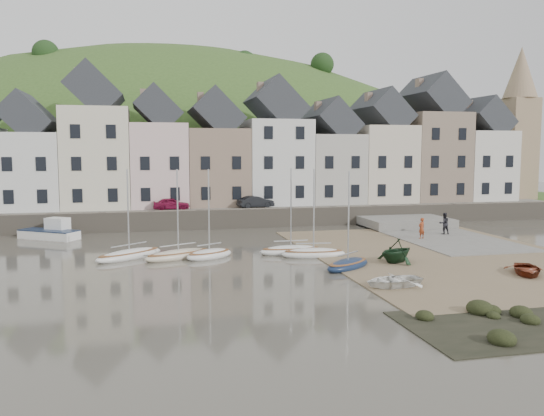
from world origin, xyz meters
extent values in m
plane|color=#444036|center=(0.00, 0.00, 0.00)|extent=(160.00, 160.00, 0.00)
cube|color=#365221|center=(0.00, 32.00, 0.75)|extent=(90.00, 30.00, 1.50)
cube|color=slate|center=(0.00, 20.50, 1.55)|extent=(70.00, 7.00, 0.10)
cube|color=slate|center=(0.00, 17.00, 0.90)|extent=(70.00, 1.20, 1.80)
cube|color=#766348|center=(11.00, 0.00, 0.03)|extent=(18.00, 26.00, 0.06)
cube|color=slate|center=(15.00, 8.00, 0.06)|extent=(8.00, 18.00, 0.12)
ellipsoid|color=#365221|center=(-5.00, 60.00, -18.00)|extent=(134.40, 84.00, 84.00)
cylinder|color=#382619|center=(-22.00, 48.00, 18.00)|extent=(0.50, 0.50, 3.00)
sphere|color=#213D19|center=(-22.00, 48.00, 20.50)|extent=(3.60, 3.60, 3.60)
cylinder|color=#382619|center=(-8.00, 52.00, 18.00)|extent=(0.50, 0.50, 3.00)
sphere|color=#213D19|center=(-8.00, 52.00, 20.50)|extent=(3.60, 3.60, 3.60)
cylinder|color=#382619|center=(6.00, 50.00, 18.00)|extent=(0.50, 0.50, 3.00)
sphere|color=#213D19|center=(6.00, 50.00, 20.50)|extent=(3.60, 3.60, 3.60)
cylinder|color=#382619|center=(18.00, 49.00, 18.00)|extent=(0.50, 0.50, 3.00)
sphere|color=#213D19|center=(18.00, 49.00, 20.50)|extent=(3.60, 3.60, 3.60)
cube|color=silver|center=(-20.05, 24.00, 5.25)|extent=(5.80, 8.00, 7.50)
cube|color=gray|center=(-21.50, 24.00, 11.92)|extent=(0.60, 0.90, 1.40)
cube|color=beige|center=(-13.90, 24.00, 6.50)|extent=(6.40, 8.00, 10.00)
cube|color=gray|center=(-15.50, 24.00, 14.73)|extent=(0.60, 0.90, 1.40)
cube|color=beige|center=(-7.85, 24.00, 5.75)|extent=(5.60, 8.00, 8.50)
cube|color=gray|center=(-9.25, 24.00, 12.82)|extent=(0.60, 0.90, 1.40)
cube|color=#856E5C|center=(-1.90, 24.00, 5.50)|extent=(6.20, 8.00, 8.00)
cube|color=gray|center=(-3.45, 24.00, 12.62)|extent=(0.60, 0.90, 1.40)
cube|color=silver|center=(4.55, 24.00, 6.00)|extent=(6.60, 8.00, 9.00)
cube|color=gray|center=(2.90, 24.00, 13.83)|extent=(0.60, 0.90, 1.40)
cube|color=#AFAAA0|center=(10.80, 24.00, 5.25)|extent=(5.80, 8.00, 7.50)
cube|color=gray|center=(9.35, 24.00, 11.92)|extent=(0.60, 0.90, 1.40)
cube|color=beige|center=(16.75, 24.00, 5.75)|extent=(6.00, 8.00, 8.50)
cube|color=gray|center=(15.25, 24.00, 13.02)|extent=(0.60, 0.90, 1.40)
cube|color=#83705E|center=(23.00, 24.00, 6.50)|extent=(6.40, 8.00, 10.00)
cube|color=gray|center=(21.40, 24.00, 14.73)|extent=(0.60, 0.90, 1.40)
cube|color=silver|center=(29.15, 24.00, 5.50)|extent=(5.80, 8.00, 8.00)
cube|color=gray|center=(27.70, 24.00, 12.42)|extent=(0.60, 0.90, 1.40)
cube|color=#997F60|center=(34.55, 24.00, 7.50)|extent=(3.50, 3.50, 12.00)
cone|color=#997F60|center=(34.55, 24.00, 16.50)|extent=(4.00, 4.00, 6.00)
ellipsoid|color=white|center=(-10.54, 3.90, 0.20)|extent=(5.12, 4.50, 0.84)
ellipsoid|color=brown|center=(-10.54, 3.90, 0.42)|extent=(4.70, 4.13, 0.20)
cylinder|color=#B2B5B7|center=(-10.54, 3.90, 3.30)|extent=(0.10, 0.10, 5.60)
cylinder|color=#B2B5B7|center=(-10.54, 3.90, 0.95)|extent=(2.35, 1.89, 0.08)
ellipsoid|color=white|center=(-5.17, 2.78, 0.20)|extent=(3.90, 3.11, 0.84)
ellipsoid|color=brown|center=(-5.17, 2.78, 0.42)|extent=(3.58, 2.85, 0.20)
cylinder|color=#B2B5B7|center=(-5.17, 2.78, 3.30)|extent=(0.10, 0.10, 5.60)
cylinder|color=#B2B5B7|center=(-5.17, 2.78, 0.95)|extent=(1.77, 1.07, 0.08)
ellipsoid|color=beige|center=(-7.26, 3.11, 0.20)|extent=(5.22, 3.63, 0.84)
ellipsoid|color=brown|center=(-7.26, 3.11, 0.42)|extent=(4.80, 3.32, 0.20)
cylinder|color=#B2B5B7|center=(-7.26, 3.11, 3.30)|extent=(0.10, 0.10, 5.60)
cylinder|color=#B2B5B7|center=(-7.26, 3.11, 0.95)|extent=(2.54, 1.33, 0.08)
ellipsoid|color=white|center=(0.67, 2.95, 0.20)|extent=(4.56, 1.53, 0.84)
ellipsoid|color=brown|center=(0.67, 2.95, 0.42)|extent=(4.20, 1.39, 0.20)
cylinder|color=#B2B5B7|center=(0.67, 2.95, 3.30)|extent=(0.10, 0.10, 5.60)
cylinder|color=#B2B5B7|center=(0.67, 2.95, 0.95)|extent=(2.50, 0.10, 0.08)
ellipsoid|color=white|center=(1.92, 1.54, 0.20)|extent=(4.62, 2.01, 0.84)
ellipsoid|color=brown|center=(1.92, 1.54, 0.42)|extent=(4.25, 1.83, 0.20)
cylinder|color=#B2B5B7|center=(1.92, 1.54, 3.30)|extent=(0.10, 0.10, 5.60)
cylinder|color=#B2B5B7|center=(1.92, 1.54, 0.95)|extent=(2.45, 0.37, 0.08)
ellipsoid|color=#152543|center=(2.88, -2.61, 0.20)|extent=(4.12, 3.60, 0.84)
ellipsoid|color=brown|center=(2.88, -2.61, 0.42)|extent=(3.78, 3.29, 0.20)
cylinder|color=#B2B5B7|center=(2.88, -2.61, 3.30)|extent=(0.10, 0.10, 5.60)
cylinder|color=#B2B5B7|center=(2.88, -2.61, 0.95)|extent=(1.82, 1.38, 0.08)
cube|color=white|center=(-17.24, 14.04, 0.35)|extent=(5.25, 4.32, 0.70)
cube|color=#152543|center=(-17.24, 14.04, 0.72)|extent=(5.20, 4.30, 0.08)
cube|color=white|center=(-16.59, 14.47, 1.20)|extent=(2.18, 2.01, 1.00)
imported|color=white|center=(3.50, -7.74, 0.40)|extent=(3.53, 2.73, 0.68)
imported|color=#16321B|center=(6.53, -1.79, 0.84)|extent=(3.82, 3.65, 1.57)
imported|color=maroon|center=(12.45, -6.89, 0.38)|extent=(3.40, 3.79, 0.65)
imported|color=#8F371A|center=(12.76, 6.48, 0.98)|extent=(0.73, 0.60, 1.72)
imported|color=black|center=(15.82, 8.21, 1.05)|extent=(0.92, 0.72, 1.87)
imported|color=maroon|center=(-6.86, 19.50, 2.19)|extent=(3.51, 1.46, 1.19)
imported|color=black|center=(1.47, 19.50, 2.20)|extent=(3.84, 2.05, 1.20)
ellipsoid|color=black|center=(5.72, -13.29, 0.16)|extent=(0.81, 0.89, 0.52)
ellipsoid|color=black|center=(6.71, -14.00, 0.19)|extent=(0.97, 1.07, 0.63)
ellipsoid|color=black|center=(5.38, -13.91, 0.12)|extent=(0.59, 0.65, 0.39)
ellipsoid|color=black|center=(2.35, -13.37, 0.16)|extent=(0.79, 0.87, 0.52)
ellipsoid|color=black|center=(5.24, -13.10, 0.24)|extent=(1.18, 1.30, 0.77)
ellipsoid|color=black|center=(3.72, -16.83, 0.21)|extent=(1.06, 1.17, 0.69)
ellipsoid|color=black|center=(6.48, -14.90, 0.16)|extent=(0.81, 0.89, 0.52)
camera|label=1|loc=(-9.57, -35.03, 7.43)|focal=36.90mm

